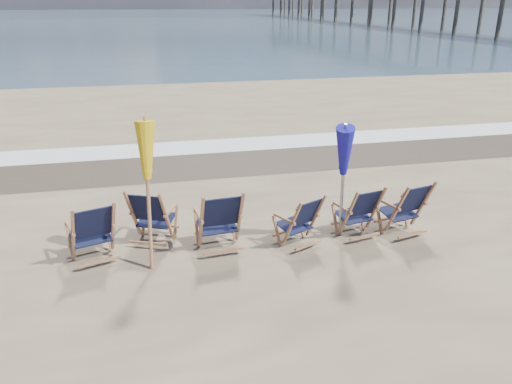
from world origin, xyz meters
TOP-DOWN VIEW (x-y plane):
  - ocean at (0.00, 128.00)m, footprint 400.00×400.00m
  - surf_foam at (0.00, 8.30)m, footprint 200.00×1.40m
  - wet_sand_strip at (0.00, 6.80)m, footprint 200.00×2.60m
  - beach_chair_0 at (-2.30, 2.07)m, footprint 0.89×0.94m
  - beach_chair_1 at (-1.48, 2.30)m, footprint 0.92×0.96m
  - beach_chair_2 at (-0.33, 1.92)m, footprint 0.78×0.86m
  - beach_chair_3 at (0.95, 1.90)m, footprint 0.83×0.87m
  - beach_chair_4 at (2.05, 1.93)m, footprint 0.76×0.83m
  - beach_chair_5 at (2.88, 1.85)m, footprint 0.84×0.90m
  - umbrella_yellow at (-1.73, 1.77)m, footprint 0.30×0.30m
  - umbrella_blue at (1.40, 1.92)m, footprint 0.30×0.30m

SIDE VIEW (x-z plane):
  - ocean at x=0.00m, z-range 0.00..0.00m
  - wet_sand_strip at x=0.00m, z-range 0.00..0.00m
  - surf_foam at x=0.00m, z-range 0.00..0.01m
  - beach_chair_3 at x=0.95m, z-range 0.00..0.94m
  - beach_chair_4 at x=2.05m, z-range 0.00..0.99m
  - beach_chair_1 at x=-1.48m, z-range 0.00..1.04m
  - beach_chair_5 at x=2.88m, z-range 0.00..1.05m
  - beach_chair_0 at x=-2.30m, z-range 0.00..1.07m
  - beach_chair_2 at x=-0.33m, z-range 0.00..1.12m
  - umbrella_blue at x=1.40m, z-range 0.54..2.67m
  - umbrella_yellow at x=-1.73m, z-range 0.59..2.82m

